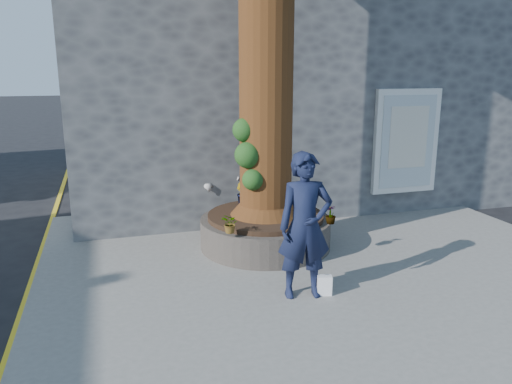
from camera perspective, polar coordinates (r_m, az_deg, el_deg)
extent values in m
plane|color=black|center=(7.06, -0.16, -13.11)|extent=(120.00, 120.00, 0.00)
cube|color=slate|center=(8.37, 7.82, -8.29)|extent=(9.00, 8.00, 0.12)
cube|color=yellow|center=(7.82, -24.93, -11.65)|extent=(0.10, 30.00, 0.01)
cube|color=#454649|center=(13.90, 1.24, 13.08)|extent=(10.00, 8.00, 6.00)
cube|color=white|center=(11.11, 16.76, 5.55)|extent=(1.50, 0.12, 2.20)
cube|color=silver|center=(11.06, 16.93, 5.50)|extent=(1.25, 0.04, 1.95)
cube|color=silver|center=(11.03, 17.03, 6.00)|extent=(0.90, 0.02, 1.30)
cube|color=#454649|center=(18.06, 26.73, 11.84)|extent=(6.00, 8.00, 6.00)
cylinder|color=black|center=(8.89, 1.09, -4.61)|extent=(2.30, 2.30, 0.52)
cylinder|color=black|center=(8.80, 1.10, -2.75)|extent=(2.04, 2.04, 0.08)
cone|color=#452611|center=(8.70, 1.11, -0.29)|extent=(1.24, 1.24, 0.70)
sphere|color=#1D4216|center=(8.25, -0.96, 4.25)|extent=(0.44, 0.44, 0.44)
sphere|color=#1D4216|center=(8.25, -0.36, 1.41)|extent=(0.36, 0.36, 0.36)
sphere|color=#1D4216|center=(8.30, -1.33, 7.10)|extent=(0.40, 0.40, 0.40)
imported|color=#121832|center=(6.81, 5.62, -3.88)|extent=(0.80, 0.59, 2.03)
imported|color=beige|center=(9.87, -4.45, 1.27)|extent=(1.10, 1.00, 1.86)
cube|color=white|center=(7.16, 7.83, -10.51)|extent=(0.23, 0.17, 0.28)
imported|color=gray|center=(8.60, 1.74, -1.75)|extent=(0.19, 0.14, 0.33)
imported|color=gray|center=(9.47, -1.72, -0.06)|extent=(0.25, 0.26, 0.40)
imported|color=gray|center=(8.29, 8.52, -2.57)|extent=(0.21, 0.21, 0.31)
imported|color=gray|center=(7.74, -2.93, -3.64)|extent=(0.34, 0.36, 0.31)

